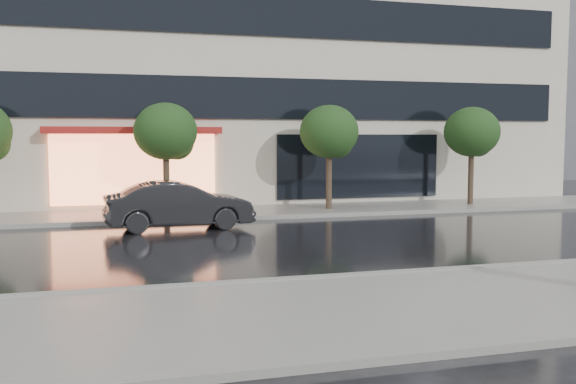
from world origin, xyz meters
name	(u,v)px	position (x,y,z in m)	size (l,w,h in m)	color
ground	(352,269)	(0.00, 0.00, 0.00)	(120.00, 120.00, 0.00)	black
sidewalk_near	(424,305)	(0.00, -3.25, 0.06)	(60.00, 4.50, 0.12)	slate
sidewalk_far	(249,212)	(0.00, 10.25, 0.06)	(60.00, 3.50, 0.12)	slate
curb_near	(370,276)	(0.00, -1.00, 0.07)	(60.00, 0.25, 0.14)	gray
curb_far	(260,217)	(0.00, 8.50, 0.07)	(60.00, 0.25, 0.14)	gray
office_building	(213,4)	(0.00, 17.97, 9.00)	(30.00, 12.76, 18.00)	beige
bg_building_right	(545,65)	(26.00, 28.00, 8.00)	(12.00, 12.00, 16.00)	#4C4C54
tree_mid_west	(167,134)	(-2.94, 10.03, 2.92)	(2.20, 2.20, 3.99)	#33261C
tree_mid_east	(330,134)	(3.06, 10.03, 2.92)	(2.20, 2.20, 3.99)	#33261C
tree_far_east	(473,134)	(9.06, 10.03, 2.92)	(2.20, 2.20, 3.99)	#33261C
parked_car	(179,205)	(-2.89, 7.01, 0.73)	(1.55, 4.45, 1.47)	black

